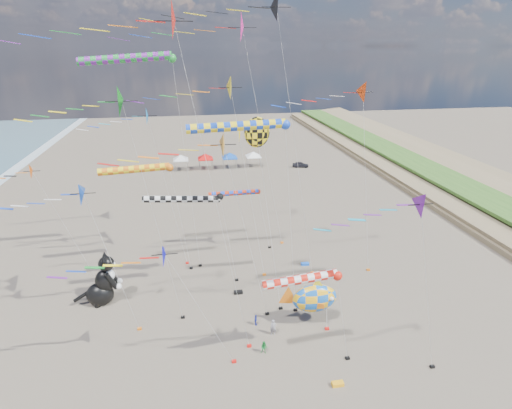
{
  "coord_description": "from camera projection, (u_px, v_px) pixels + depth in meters",
  "views": [
    {
      "loc": [
        -4.49,
        -20.3,
        23.78
      ],
      "look_at": [
        1.16,
        12.0,
        10.74
      ],
      "focal_mm": 28.0,
      "sensor_mm": 36.0,
      "label": 1
    }
  ],
  "objects": [
    {
      "name": "ground",
      "position": [
        269.0,
        409.0,
        28.09
      ],
      "size": [
        260.0,
        260.0,
        0.0
      ],
      "primitive_type": "plane",
      "color": "brown",
      "rests_on": "ground"
    },
    {
      "name": "delta_kite_0",
      "position": [
        237.0,
        28.0,
        41.42
      ],
      "size": [
        17.81,
        3.36,
        27.39
      ],
      "color": "#F51E92",
      "rests_on": "ground"
    },
    {
      "name": "delta_kite_1",
      "position": [
        164.0,
        24.0,
        23.86
      ],
      "size": [
        14.05,
        2.62,
        26.61
      ],
      "color": "red",
      "rests_on": "ground"
    },
    {
      "name": "delta_kite_2",
      "position": [
        217.0,
        145.0,
        31.2
      ],
      "size": [
        11.68,
        2.2,
        18.0
      ],
      "color": "orange",
      "rests_on": "ground"
    },
    {
      "name": "delta_kite_3",
      "position": [
        148.0,
        119.0,
        40.14
      ],
      "size": [
        8.67,
        2.12,
        18.37
      ],
      "color": "blue",
      "rests_on": "ground"
    },
    {
      "name": "delta_kite_4",
      "position": [
        397.0,
        206.0,
        25.64
      ],
      "size": [
        10.61,
        1.9,
        15.55
      ],
      "color": "#6B1597",
      "rests_on": "ground"
    },
    {
      "name": "delta_kite_5",
      "position": [
        357.0,
        95.0,
        37.72
      ],
      "size": [
        10.78,
        2.29,
        20.9
      ],
      "color": "#E43F0D",
      "rests_on": "ground"
    },
    {
      "name": "delta_kite_6",
      "position": [
        131.0,
        102.0,
        29.74
      ],
      "size": [
        9.14,
        2.57,
        21.41
      ],
      "color": "#0D7E1B",
      "rests_on": "ground"
    },
    {
      "name": "delta_kite_7",
      "position": [
        232.0,
        91.0,
        36.63
      ],
      "size": [
        11.45,
        2.52,
        21.48
      ],
      "color": "yellow",
      "rests_on": "ground"
    },
    {
      "name": "delta_kite_8",
      "position": [
        161.0,
        258.0,
        27.72
      ],
      "size": [
        11.16,
        1.98,
        11.44
      ],
      "color": "#0E0FBA",
      "rests_on": "ground"
    },
    {
      "name": "delta_kite_9",
      "position": [
        29.0,
        177.0,
        37.16
      ],
      "size": [
        9.68,
        1.68,
        13.71
      ],
      "color": "#D8510E",
      "rests_on": "ground"
    },
    {
      "name": "delta_kite_10",
      "position": [
        73.0,
        201.0,
        30.69
      ],
      "size": [
        10.2,
        2.18,
        14.05
      ],
      "color": "blue",
      "rests_on": "ground"
    },
    {
      "name": "delta_kite_11",
      "position": [
        275.0,
        8.0,
        34.19
      ],
      "size": [
        14.99,
        2.88,
        28.48
      ],
      "color": "black",
      "rests_on": "ground"
    },
    {
      "name": "windsock_0",
      "position": [
        236.0,
        193.0,
        47.05
      ],
      "size": [
        7.55,
        0.63,
        8.0
      ],
      "color": "red",
      "rests_on": "ground"
    },
    {
      "name": "windsock_1",
      "position": [
        305.0,
        279.0,
        28.98
      ],
      "size": [
        7.37,
        0.74,
        8.43
      ],
      "color": "red",
      "rests_on": "ground"
    },
    {
      "name": "windsock_2",
      "position": [
        242.0,
        127.0,
        31.08
      ],
      "size": [
        9.49,
        0.79,
        18.39
      ],
      "color": "blue",
      "rests_on": "ground"
    },
    {
      "name": "windsock_3",
      "position": [
        139.0,
        169.0,
        40.54
      ],
      "size": [
        8.71,
        0.8,
        12.57
      ],
      "color": "orange",
      "rests_on": "ground"
    },
    {
      "name": "windsock_4",
      "position": [
        186.0,
        199.0,
        39.06
      ],
      "size": [
        9.17,
        0.71,
        10.23
      ],
      "color": "black",
      "rests_on": "ground"
    },
    {
      "name": "windsock_5",
      "position": [
        130.0,
        59.0,
        37.14
      ],
      "size": [
        10.2,
        0.84,
        23.14
      ],
      "color": "#198E30",
      "rests_on": "ground"
    },
    {
      "name": "angelfish_kite",
      "position": [
        255.0,
        134.0,
        34.02
      ],
      "size": [
        3.74,
        3.02,
        18.27
      ],
      "color": "yellow",
      "rests_on": "ground"
    },
    {
      "name": "cat_inflatable",
      "position": [
        101.0,
        279.0,
        38.81
      ],
      "size": [
        4.13,
        2.28,
        5.4
      ],
      "primitive_type": null,
      "rotation": [
        0.0,
        0.0,
        0.07
      ],
      "color": "black",
      "rests_on": "ground"
    },
    {
      "name": "fish_inflatable",
      "position": [
        314.0,
        298.0,
        35.68
      ],
      "size": [
        5.51,
        2.43,
        4.88
      ],
      "color": "blue",
      "rests_on": "ground"
    },
    {
      "name": "person_adult",
      "position": [
        273.0,
        328.0,
        35.04
      ],
      "size": [
        0.59,
        0.41,
        1.55
      ],
      "primitive_type": "imported",
      "rotation": [
        0.0,
        0.0,
        -0.08
      ],
      "color": "gray",
      "rests_on": "ground"
    },
    {
      "name": "child_green",
      "position": [
        264.0,
        347.0,
        32.98
      ],
      "size": [
        0.7,
        0.63,
        1.18
      ],
      "primitive_type": "imported",
      "rotation": [
        0.0,
        0.0,
        -0.39
      ],
      "color": "#1E8D39",
      "rests_on": "ground"
    },
    {
      "name": "child_blue",
      "position": [
        256.0,
        320.0,
        36.37
      ],
      "size": [
        0.51,
        0.68,
        1.08
      ],
      "primitive_type": "imported",
      "rotation": [
        0.0,
        0.0,
        1.13
      ],
      "color": "#2937B6",
      "rests_on": "ground"
    },
    {
      "name": "kite_bag_0",
      "position": [
        305.0,
        264.0,
        46.5
      ],
      "size": [
        0.9,
        0.44,
        0.3
      ],
      "primitive_type": "cube",
      "color": "blue",
      "rests_on": "ground"
    },
    {
      "name": "kite_bag_1",
      "position": [
        338.0,
        384.0,
        30.0
      ],
      "size": [
        0.9,
        0.44,
        0.3
      ],
      "primitive_type": "cube",
      "color": "#F9A914",
      "rests_on": "ground"
    },
    {
      "name": "kite_bag_2",
      "position": [
        238.0,
        292.0,
        41.15
      ],
      "size": [
        0.9,
        0.44,
        0.3
      ],
      "primitive_type": "cube",
      "color": "black",
      "rests_on": "ground"
    },
    {
      "name": "tent_row",
      "position": [
        217.0,
        154.0,
        82.08
      ],
      "size": [
        19.2,
        4.2,
        3.8
      ],
      "color": "silver",
      "rests_on": "ground"
    },
    {
      "name": "parked_car",
      "position": [
        300.0,
        165.0,
        83.97
      ],
      "size": [
        3.59,
        2.11,
        1.15
      ],
      "primitive_type": "imported",
      "rotation": [
        0.0,
        0.0,
        1.33
      ],
      "color": "#26262D",
      "rests_on": "ground"
    }
  ]
}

